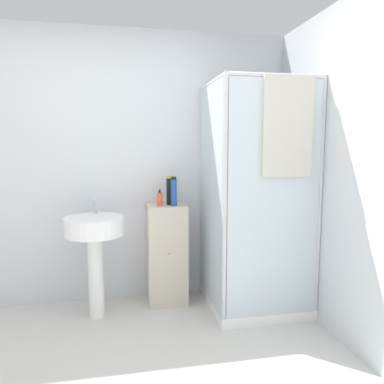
# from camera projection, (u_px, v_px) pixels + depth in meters

# --- Properties ---
(wall_back) EXTENTS (6.40, 0.06, 2.50)m
(wall_back) POSITION_uv_depth(u_px,v_px,m) (110.00, 167.00, 3.47)
(wall_back) COLOR silver
(wall_back) RESTS_ON ground_plane
(shower_enclosure) EXTENTS (0.83, 0.86, 1.99)m
(shower_enclosure) POSITION_uv_depth(u_px,v_px,m) (253.00, 244.00, 3.26)
(shower_enclosure) COLOR white
(shower_enclosure) RESTS_ON ground_plane
(vanity_cabinet) EXTENTS (0.36, 0.35, 0.92)m
(vanity_cabinet) POSITION_uv_depth(u_px,v_px,m) (167.00, 253.00, 3.46)
(vanity_cabinet) COLOR beige
(vanity_cabinet) RESTS_ON ground_plane
(sink) EXTENTS (0.49, 0.49, 1.00)m
(sink) POSITION_uv_depth(u_px,v_px,m) (95.00, 239.00, 3.12)
(sink) COLOR white
(sink) RESTS_ON ground_plane
(soap_dispenser) EXTENTS (0.05, 0.05, 0.15)m
(soap_dispenser) POSITION_uv_depth(u_px,v_px,m) (160.00, 199.00, 3.33)
(soap_dispenser) COLOR #E5562D
(soap_dispenser) RESTS_ON vanity_cabinet
(shampoo_bottle_tall_black) EXTENTS (0.06, 0.06, 0.26)m
(shampoo_bottle_tall_black) POSITION_uv_depth(u_px,v_px,m) (170.00, 191.00, 3.39)
(shampoo_bottle_tall_black) COLOR black
(shampoo_bottle_tall_black) RESTS_ON vanity_cabinet
(shampoo_bottle_blue) EXTENTS (0.05, 0.05, 0.26)m
(shampoo_bottle_blue) POSITION_uv_depth(u_px,v_px,m) (174.00, 192.00, 3.32)
(shampoo_bottle_blue) COLOR #1E4C93
(shampoo_bottle_blue) RESTS_ON vanity_cabinet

